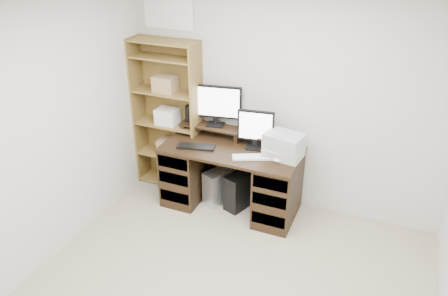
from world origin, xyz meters
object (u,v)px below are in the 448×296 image
Objects in this scene: desk at (231,176)px; bookshelf at (168,114)px; tower_black at (242,189)px; monitor_small at (256,128)px; monitor_wide at (216,103)px; printer at (283,153)px; tower_silver at (221,185)px.

desk is 1.06m from bookshelf.
tower_black is 0.26× the size of bookshelf.
monitor_small is at bearing 25.96° from desk.
desk reaches higher than tower_black.
monitor_wide reaches higher than desk.
monitor_small is at bearing -25.28° from monitor_wide.
printer is at bearing 15.67° from tower_black.
printer is 0.91× the size of tower_silver.
desk is 0.70m from printer.
printer is (0.57, 0.03, 0.41)m from desk.
printer reaches higher than tower_black.
bookshelf is at bearing 178.72° from printer.
tower_silver is 0.25m from tower_black.
monitor_wide is 0.96m from printer.
tower_silver is at bearing 163.94° from desk.
monitor_small is at bearing -5.17° from bookshelf.
printer reaches higher than tower_silver.
monitor_small is 0.92× the size of tower_black.
printer is 1.48m from bookshelf.
desk is at bearing -50.61° from monitor_wide.
tower_black reaches higher than tower_silver.
tower_silver is at bearing -177.86° from monitor_small.
tower_silver is (-0.37, -0.07, -0.77)m from monitor_small.
printer is 0.82× the size of tower_black.
monitor_small reaches higher than desk.
monitor_wide is 1.39× the size of tower_silver.
printer is at bearing -22.57° from monitor_small.
desk is 0.21m from tower_black.
bookshelf reaches higher than tower_silver.
monitor_small is 1.13m from bookshelf.
printer is (0.34, -0.09, -0.18)m from monitor_small.
monitor_wide reaches higher than tower_silver.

